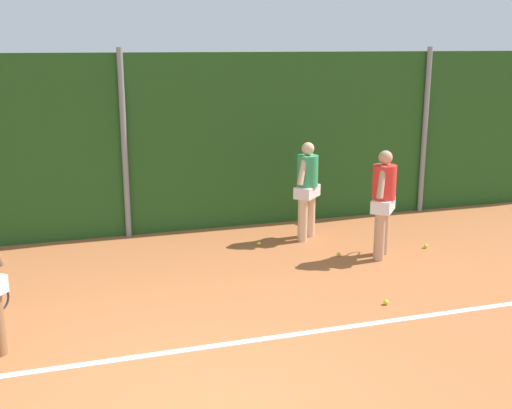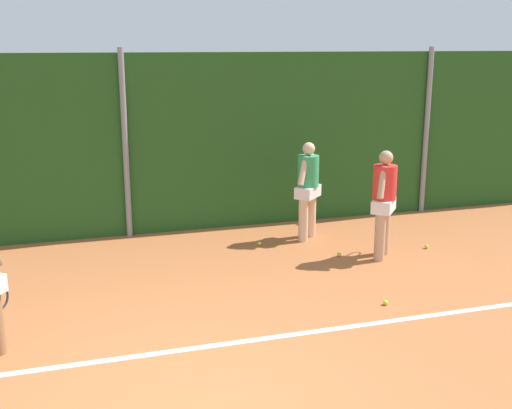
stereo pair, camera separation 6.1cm
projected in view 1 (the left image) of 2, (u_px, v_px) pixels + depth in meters
name	position (u px, v px, depth m)	size (l,w,h in m)	color
ground_plane	(167.00, 332.00, 7.34)	(30.58, 30.58, 0.00)	#B76638
hedge_fence_backdrop	(123.00, 146.00, 10.76)	(19.88, 0.25, 3.10)	#23511E
fence_post_center	(124.00, 145.00, 10.58)	(0.10, 0.10, 3.19)	gray
fence_post_right	(425.00, 131.00, 12.24)	(0.10, 0.10, 3.19)	gray
court_baseline_paint	(175.00, 351.00, 6.87)	(14.53, 0.10, 0.01)	white
player_midcourt	(383.00, 198.00, 9.70)	(0.54, 0.65, 1.68)	tan
player_backcourt_far	(307.00, 185.00, 10.63)	(0.55, 0.54, 1.66)	beige
tennis_ball_0	(339.00, 254.00, 9.94)	(0.07, 0.07, 0.07)	#CCDB33
tennis_ball_2	(426.00, 246.00, 10.33)	(0.07, 0.07, 0.07)	#CCDB33
tennis_ball_5	(386.00, 302.00, 8.10)	(0.07, 0.07, 0.07)	#CCDB33
tennis_ball_8	(259.00, 244.00, 10.47)	(0.07, 0.07, 0.07)	#CCDB33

